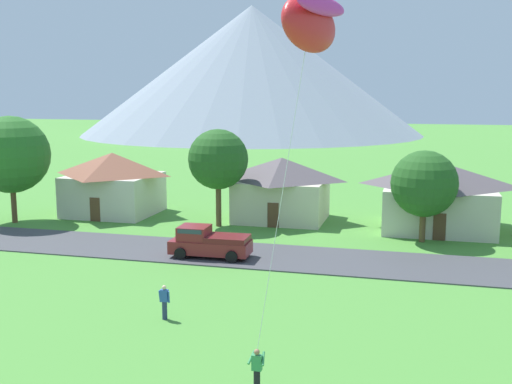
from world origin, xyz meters
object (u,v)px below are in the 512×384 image
tree_right_of_center (218,159)px  watcher_person (164,301)px  house_left_center (439,194)px  house_leftmost (282,188)px  tree_center (424,184)px  tree_near_left (11,155)px  kite_flyer_with_kite (310,28)px  house_right_center (113,182)px  pickup_truck_maroon_west_side (208,242)px

tree_right_of_center → watcher_person: size_ratio=4.66×
house_left_center → house_leftmost: bearing=179.0°
tree_center → tree_right_of_center: 15.86m
tree_near_left → kite_flyer_with_kite: 36.01m
tree_center → tree_right_of_center: bearing=175.5°
tree_near_left → watcher_person: 27.28m
house_leftmost → house_left_center: 12.64m
house_leftmost → watcher_person: 23.94m
house_left_center → tree_right_of_center: tree_right_of_center is taller
house_right_center → pickup_truck_maroon_west_side: size_ratio=1.49×
watcher_person → tree_near_left: bearing=140.1°
kite_flyer_with_kite → house_left_center: bearing=78.5°
house_right_center → watcher_person: house_right_center is taller
house_right_center → watcher_person: (14.38, -22.64, -1.93)m
house_leftmost → pickup_truck_maroon_west_side: size_ratio=1.49×
watcher_person → tree_right_of_center: bearing=100.8°
house_leftmost → pickup_truck_maroon_west_side: (-2.03, -12.97, -1.67)m
tree_near_left → pickup_truck_maroon_west_side: tree_near_left is taller
tree_center → house_leftmost: bearing=156.5°
house_leftmost → pickup_truck_maroon_west_side: bearing=-98.9°
house_right_center → kite_flyer_with_kite: kite_flyer_with_kite is taller
house_leftmost → kite_flyer_with_kite: bearing=-75.9°
house_leftmost → pickup_truck_maroon_west_side: 13.23m
house_leftmost → kite_flyer_with_kite: 30.55m
house_right_center → tree_right_of_center: 11.12m
tree_center → kite_flyer_with_kite: size_ratio=0.47×
house_left_center → kite_flyer_with_kite: (-5.62, -27.71, 10.18)m
house_right_center → watcher_person: size_ratio=4.65×
kite_flyer_with_kite → watcher_person: 14.75m
house_left_center → tree_right_of_center: (-16.97, -3.50, 2.65)m
house_leftmost → tree_right_of_center: tree_right_of_center is taller
house_leftmost → tree_right_of_center: (-4.34, -3.72, 2.66)m
tree_near_left → pickup_truck_maroon_west_side: (19.05, -6.34, -4.57)m
house_right_center → tree_center: (26.29, -3.74, 1.42)m
house_left_center → tree_center: bearing=-104.2°
tree_near_left → watcher_person: size_ratio=5.24×
house_left_center → tree_right_of_center: bearing=-168.4°
pickup_truck_maroon_west_side → house_leftmost: bearing=81.1°
house_leftmost → tree_center: tree_center is taller
house_leftmost → house_left_center: (12.64, -0.23, 0.01)m
house_left_center → tree_center: 5.11m
house_right_center → watcher_person: 26.89m
tree_right_of_center → watcher_person: 21.00m
house_leftmost → kite_flyer_with_kite: size_ratio=0.56×
tree_near_left → tree_center: size_ratio=1.33×
house_leftmost → watcher_person: house_leftmost is taller
watcher_person → pickup_truck_maroon_west_side: bearing=98.1°
house_left_center → watcher_person: house_left_center is taller
pickup_truck_maroon_west_side → kite_flyer_with_kite: 21.13m
watcher_person → kite_flyer_with_kite: bearing=-28.5°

